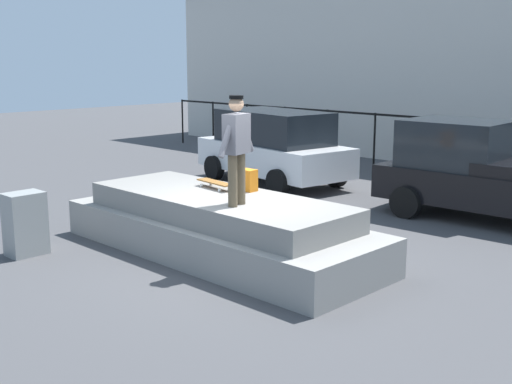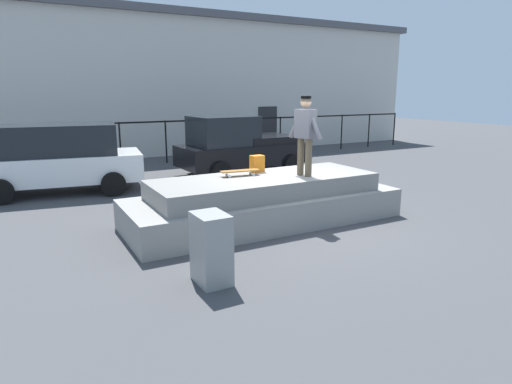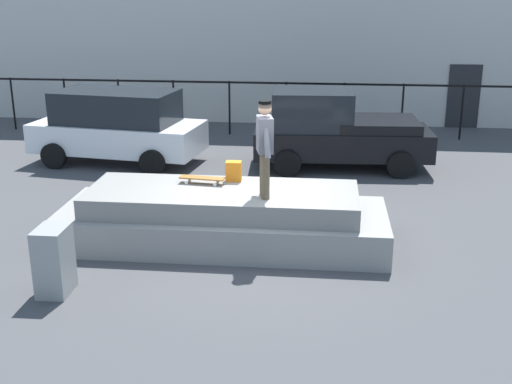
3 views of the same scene
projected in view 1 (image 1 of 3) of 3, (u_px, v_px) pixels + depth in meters
name	position (u px, v px, depth m)	size (l,w,h in m)	color
ground_plane	(235.00, 263.00, 10.17)	(60.00, 60.00, 0.00)	#424244
concrete_ledge	(218.00, 227.00, 10.62)	(5.77, 2.09, 0.98)	gray
skateboarder	(237.00, 143.00, 9.57)	(0.33, 0.90, 1.64)	brown
skateboard	(215.00, 183.00, 11.00)	(0.84, 0.30, 0.12)	brown
backpack	(248.00, 180.00, 10.78)	(0.28, 0.20, 0.36)	orange
car_white_hatchback_near	(273.00, 146.00, 16.46)	(4.47, 2.53, 1.85)	white
car_black_pickup_mid	(483.00, 172.00, 12.79)	(4.40, 2.22, 1.93)	black
utility_box	(25.00, 224.00, 10.53)	(0.44, 0.60, 1.03)	gray
fence_row	(491.00, 141.00, 16.10)	(24.06, 0.06, 1.62)	black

